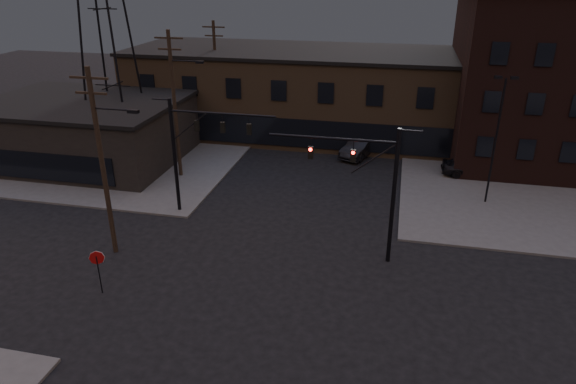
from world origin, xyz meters
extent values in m
plane|color=black|center=(0.00, 0.00, 0.00)|extent=(140.00, 140.00, 0.00)
cube|color=#474744|center=(-22.00, 22.00, 0.07)|extent=(30.00, 30.00, 0.15)
cube|color=brown|center=(0.00, 28.00, 4.00)|extent=(40.00, 12.00, 8.00)
cube|color=black|center=(-20.00, 16.00, 2.50)|extent=(16.00, 12.00, 5.00)
cylinder|color=black|center=(6.50, 4.50, 4.00)|extent=(0.24, 0.24, 8.00)
cylinder|color=black|center=(3.00, 4.50, 7.20)|extent=(7.00, 0.14, 0.14)
cube|color=#FF140C|center=(4.17, 4.50, 6.30)|extent=(0.28, 0.22, 0.70)
cube|color=#FF140C|center=(1.83, 4.50, 6.30)|extent=(0.28, 0.22, 0.70)
cylinder|color=black|center=(-8.00, 8.00, 4.00)|extent=(0.24, 0.24, 8.00)
cylinder|color=black|center=(-4.50, 8.00, 7.20)|extent=(7.00, 0.14, 0.14)
cube|color=black|center=(-6.25, 8.00, 6.30)|extent=(0.28, 0.22, 0.70)
cube|color=black|center=(-4.50, 8.00, 6.30)|extent=(0.28, 0.22, 0.70)
cube|color=black|center=(-2.75, 8.00, 6.30)|extent=(0.28, 0.22, 0.70)
cylinder|color=black|center=(-8.00, -2.00, 1.10)|extent=(0.06, 0.06, 2.20)
cylinder|color=maroon|center=(-8.00, -1.98, 2.10)|extent=(0.72, 0.33, 0.76)
cylinder|color=black|center=(-9.50, 2.00, 5.50)|extent=(0.28, 0.28, 11.00)
cube|color=black|center=(-9.50, 2.00, 10.40)|extent=(2.20, 0.12, 0.12)
cube|color=black|center=(-9.50, 2.00, 9.60)|extent=(1.80, 0.12, 0.12)
cube|color=black|center=(-7.20, 2.00, 8.75)|extent=(0.60, 0.25, 0.18)
cylinder|color=black|center=(-10.50, 14.00, 5.75)|extent=(0.28, 0.28, 11.50)
cube|color=black|center=(-10.50, 14.00, 10.90)|extent=(2.20, 0.12, 0.12)
cube|color=black|center=(-10.50, 14.00, 10.10)|extent=(1.80, 0.12, 0.12)
cube|color=black|center=(-8.20, 14.00, 9.25)|extent=(0.60, 0.25, 0.18)
cylinder|color=black|center=(-11.50, 26.00, 5.50)|extent=(0.28, 0.28, 11.00)
cube|color=black|center=(-11.50, 26.00, 10.40)|extent=(2.20, 0.12, 0.12)
cube|color=black|center=(-11.50, 26.00, 9.60)|extent=(1.80, 0.12, 0.12)
cylinder|color=black|center=(13.00, 14.00, 4.50)|extent=(0.14, 0.14, 9.00)
cube|color=black|center=(12.50, 14.00, 9.05)|extent=(0.50, 0.28, 0.18)
cube|color=black|center=(13.50, 14.00, 9.05)|extent=(0.50, 0.28, 0.18)
cylinder|color=black|center=(19.00, 19.00, 4.50)|extent=(0.14, 0.14, 9.00)
imported|color=black|center=(12.50, 18.95, 0.96)|extent=(4.85, 2.16, 1.62)
imported|color=#A7A7A9|center=(19.29, 24.80, 0.90)|extent=(5.55, 3.42, 1.50)
imported|color=black|center=(3.24, 22.16, 0.86)|extent=(3.53, 5.51, 1.72)
camera|label=1|loc=(6.45, -21.81, 15.76)|focal=32.00mm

